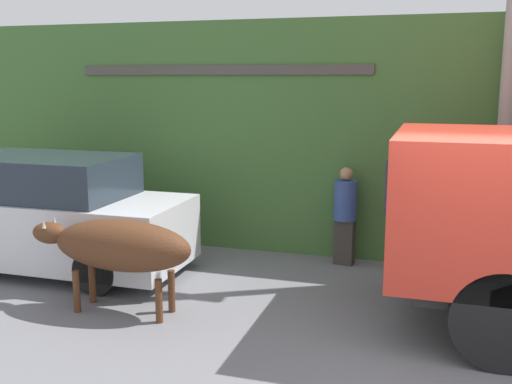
{
  "coord_description": "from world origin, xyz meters",
  "views": [
    {
      "loc": [
        -0.65,
        -5.89,
        2.99
      ],
      "look_at": [
        -2.78,
        1.04,
        1.59
      ],
      "focal_mm": 42.0,
      "sensor_mm": 36.0,
      "label": 1
    }
  ],
  "objects_px": {
    "pedestrian_on_hill": "(345,212)",
    "utility_pole": "(512,35)",
    "parked_suv": "(40,215)",
    "brown_cow": "(119,246)"
  },
  "relations": [
    {
      "from": "parked_suv",
      "to": "pedestrian_on_hill",
      "type": "relative_size",
      "value": 2.97
    },
    {
      "from": "parked_suv",
      "to": "utility_pole",
      "type": "height_order",
      "value": "utility_pole"
    },
    {
      "from": "brown_cow",
      "to": "parked_suv",
      "type": "height_order",
      "value": "parked_suv"
    },
    {
      "from": "pedestrian_on_hill",
      "to": "utility_pole",
      "type": "height_order",
      "value": "utility_pole"
    },
    {
      "from": "brown_cow",
      "to": "pedestrian_on_hill",
      "type": "relative_size",
      "value": 1.42
    },
    {
      "from": "parked_suv",
      "to": "pedestrian_on_hill",
      "type": "bearing_deg",
      "value": 23.68
    },
    {
      "from": "brown_cow",
      "to": "parked_suv",
      "type": "xyz_separation_m",
      "value": [
        -2.08,
        1.22,
        -0.02
      ]
    },
    {
      "from": "pedestrian_on_hill",
      "to": "utility_pole",
      "type": "xyz_separation_m",
      "value": [
        2.28,
        0.04,
        2.71
      ]
    },
    {
      "from": "pedestrian_on_hill",
      "to": "utility_pole",
      "type": "bearing_deg",
      "value": -171.28
    },
    {
      "from": "utility_pole",
      "to": "parked_suv",
      "type": "bearing_deg",
      "value": -166.19
    }
  ]
}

